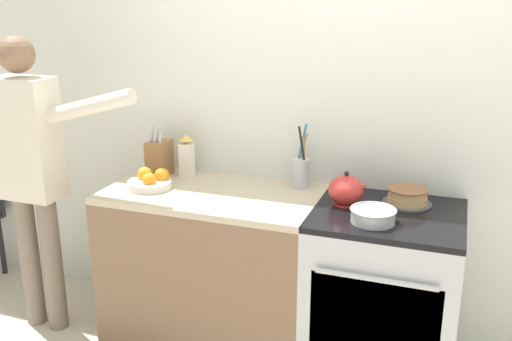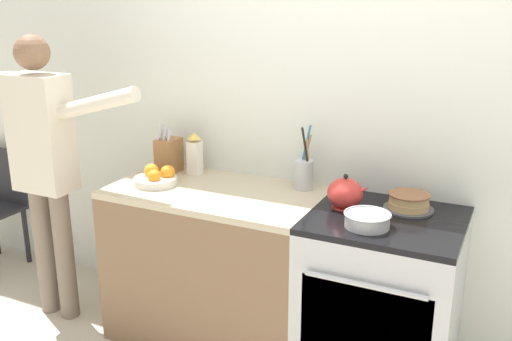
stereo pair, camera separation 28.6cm
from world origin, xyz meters
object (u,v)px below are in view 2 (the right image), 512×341
(person_baker, at_px, (45,156))
(mixing_bowl, at_px, (367,220))
(fruit_bowl, at_px, (156,178))
(milk_carton, at_px, (195,155))
(layer_cake, at_px, (409,202))
(stove_range, at_px, (381,301))
(utensil_crock, at_px, (304,173))
(knife_block, at_px, (169,155))
(tea_kettle, at_px, (345,193))

(person_baker, bearing_deg, mixing_bowl, -5.01)
(fruit_bowl, height_order, milk_carton, milk_carton)
(layer_cake, bearing_deg, person_baker, -169.61)
(stove_range, bearing_deg, utensil_crock, 156.16)
(fruit_bowl, relative_size, milk_carton, 0.98)
(knife_block, bearing_deg, fruit_bowl, -73.11)
(knife_block, height_order, fruit_bowl, knife_block)
(mixing_bowl, height_order, knife_block, knife_block)
(stove_range, bearing_deg, layer_cake, 64.29)
(layer_cake, distance_m, knife_block, 1.40)
(fruit_bowl, xyz_separation_m, milk_carton, (0.09, 0.25, 0.08))
(person_baker, bearing_deg, knife_block, 26.58)
(layer_cake, xyz_separation_m, knife_block, (-1.40, 0.02, 0.06))
(utensil_crock, xyz_separation_m, person_baker, (-1.41, -0.44, 0.03))
(knife_block, relative_size, milk_carton, 1.21)
(tea_kettle, bearing_deg, person_baker, -171.26)
(utensil_crock, distance_m, milk_carton, 0.67)
(stove_range, relative_size, tea_kettle, 4.15)
(layer_cake, relative_size, milk_carton, 0.99)
(tea_kettle, height_order, fruit_bowl, tea_kettle)
(knife_block, bearing_deg, milk_carton, 10.69)
(utensil_crock, bearing_deg, milk_carton, -178.17)
(utensil_crock, distance_m, person_baker, 1.48)
(mixing_bowl, bearing_deg, tea_kettle, 129.99)
(knife_block, height_order, utensil_crock, utensil_crock)
(utensil_crock, height_order, person_baker, person_baker)
(layer_cake, bearing_deg, milk_carton, 177.54)
(knife_block, relative_size, utensil_crock, 0.85)
(stove_range, height_order, utensil_crock, utensil_crock)
(tea_kettle, bearing_deg, mixing_bowl, -50.01)
(layer_cake, xyz_separation_m, utensil_crock, (-0.57, 0.07, 0.05))
(stove_range, height_order, person_baker, person_baker)
(mixing_bowl, distance_m, utensil_crock, 0.58)
(tea_kettle, height_order, milk_carton, milk_carton)
(tea_kettle, height_order, utensil_crock, utensil_crock)
(layer_cake, bearing_deg, tea_kettle, -160.31)
(utensil_crock, bearing_deg, person_baker, -162.75)
(mixing_bowl, relative_size, milk_carton, 0.87)
(mixing_bowl, xyz_separation_m, utensil_crock, (-0.45, 0.37, 0.06))
(tea_kettle, xyz_separation_m, mixing_bowl, (0.16, -0.19, -0.04))
(layer_cake, relative_size, fruit_bowl, 1.01)
(mixing_bowl, height_order, fruit_bowl, fruit_bowl)
(stove_range, distance_m, milk_carton, 1.31)
(layer_cake, bearing_deg, utensil_crock, 172.55)
(stove_range, height_order, fruit_bowl, fruit_bowl)
(mixing_bowl, height_order, person_baker, person_baker)
(layer_cake, distance_m, person_baker, 2.01)
(layer_cake, distance_m, milk_carton, 1.24)
(layer_cake, relative_size, mixing_bowl, 1.13)
(milk_carton, relative_size, person_baker, 0.14)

